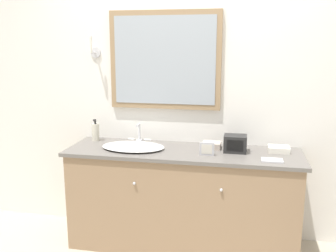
{
  "coord_description": "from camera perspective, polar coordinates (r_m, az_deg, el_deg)",
  "views": [
    {
      "loc": [
        0.47,
        -2.63,
        1.69
      ],
      "look_at": [
        -0.13,
        0.3,
        1.05
      ],
      "focal_mm": 40.0,
      "sensor_mm": 36.0,
      "label": 1
    }
  ],
  "objects": [
    {
      "name": "soap_bottle",
      "position": [
        3.44,
        -10.98,
        -0.89
      ],
      "size": [
        0.07,
        0.07,
        0.2
      ],
      "color": "beige",
      "rests_on": "vanity_counter"
    },
    {
      "name": "appliance_box",
      "position": [
        3.07,
        10.2,
        -2.66
      ],
      "size": [
        0.18,
        0.15,
        0.14
      ],
      "color": "black",
      "rests_on": "vanity_counter"
    },
    {
      "name": "hand_towel_near_sink",
      "position": [
        3.17,
        6.67,
        -2.92
      ],
      "size": [
        0.15,
        0.14,
        0.05
      ],
      "color": "#B7A899",
      "rests_on": "vanity_counter"
    },
    {
      "name": "wall_back",
      "position": [
        3.31,
        3.13,
        5.04
      ],
      "size": [
        8.0,
        0.18,
        2.55
      ],
      "color": "white",
      "rests_on": "ground_plane"
    },
    {
      "name": "metal_tray",
      "position": [
        2.92,
        15.59,
        -5.03
      ],
      "size": [
        0.16,
        0.11,
        0.01
      ],
      "color": "silver",
      "rests_on": "vanity_counter"
    },
    {
      "name": "vanity_counter",
      "position": [
        3.23,
        2.22,
        -10.95
      ],
      "size": [
        1.93,
        0.58,
        0.85
      ],
      "color": "#937556",
      "rests_on": "ground_plane"
    },
    {
      "name": "hand_towel_far_corner",
      "position": [
        3.17,
        16.51,
        -3.4
      ],
      "size": [
        0.17,
        0.14,
        0.05
      ],
      "color": "silver",
      "rests_on": "vanity_counter"
    },
    {
      "name": "sink_basin",
      "position": [
        3.15,
        -5.3,
        -3.08
      ],
      "size": [
        0.53,
        0.4,
        0.18
      ],
      "color": "white",
      "rests_on": "vanity_counter"
    },
    {
      "name": "picture_frame",
      "position": [
        2.95,
        5.93,
        -3.51
      ],
      "size": [
        0.12,
        0.01,
        0.1
      ],
      "color": "#B2B2B7",
      "rests_on": "vanity_counter"
    }
  ]
}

